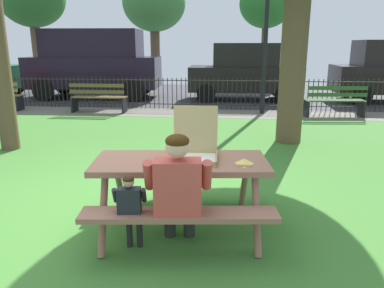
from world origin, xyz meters
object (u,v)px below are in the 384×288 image
(child_at_table, at_px, (131,206))
(park_bench_center, at_px, (99,98))
(far_tree_midleft, at_px, (154,3))
(far_tree_center, at_px, (266,4))
(parked_car_left, at_px, (95,62))
(picnic_table_foreground, at_px, (181,176))
(lamp_post_walkway, at_px, (267,11))
(pizza_box_open, at_px, (195,146))
(parked_car_center, at_px, (245,71))
(adult_at_table, at_px, (178,188))
(pizza_slice_on_table, at_px, (244,163))
(park_bench_right, at_px, (335,102))

(child_at_table, xyz_separation_m, park_bench_center, (-2.91, 7.39, -0.08))
(far_tree_midleft, relative_size, far_tree_center, 1.07)
(parked_car_left, bearing_deg, picnic_table_foreground, -65.62)
(parked_car_left, bearing_deg, lamp_post_walkway, -24.84)
(pizza_box_open, height_order, far_tree_midleft, far_tree_midleft)
(far_tree_center, bearing_deg, parked_car_center, -100.67)
(far_tree_midleft, bearing_deg, pizza_box_open, -77.45)
(adult_at_table, distance_m, park_bench_center, 8.04)
(pizza_slice_on_table, relative_size, far_tree_center, 0.05)
(pizza_box_open, distance_m, parked_car_left, 10.74)
(child_at_table, distance_m, far_tree_center, 17.15)
(parked_car_left, bearing_deg, child_at_table, -68.67)
(lamp_post_walkway, bearing_deg, pizza_box_open, -100.68)
(pizza_slice_on_table, xyz_separation_m, parked_car_center, (0.37, 9.88, 0.23))
(pizza_box_open, relative_size, child_at_table, 0.65)
(adult_at_table, bearing_deg, far_tree_midleft, 101.77)
(child_at_table, bearing_deg, adult_at_table, 10.01)
(park_bench_center, height_order, far_tree_center, far_tree_center)
(adult_at_table, xyz_separation_m, parked_car_left, (-4.49, 10.32, 0.65))
(picnic_table_foreground, xyz_separation_m, parked_car_left, (-4.45, 9.82, 0.71))
(park_bench_center, height_order, far_tree_midleft, far_tree_midleft)
(pizza_slice_on_table, bearing_deg, far_tree_midleft, 104.17)
(adult_at_table, height_order, far_tree_center, far_tree_center)
(picnic_table_foreground, bearing_deg, parked_car_center, 84.02)
(picnic_table_foreground, height_order, adult_at_table, adult_at_table)
(pizza_slice_on_table, bearing_deg, parked_car_center, 87.84)
(picnic_table_foreground, height_order, park_bench_right, park_bench_right)
(far_tree_midleft, bearing_deg, parked_car_center, -54.49)
(park_bench_center, height_order, parked_car_left, parked_car_left)
(adult_at_table, bearing_deg, park_bench_right, 65.40)
(pizza_box_open, distance_m, far_tree_midleft, 16.59)
(picnic_table_foreground, xyz_separation_m, far_tree_midleft, (-3.41, 16.04, 3.34))
(park_bench_center, height_order, parked_car_center, parked_car_center)
(picnic_table_foreground, bearing_deg, child_at_table, -124.19)
(lamp_post_walkway, distance_m, parked_car_center, 3.30)
(park_bench_right, bearing_deg, far_tree_center, 97.34)
(park_bench_right, bearing_deg, far_tree_midleft, 126.38)
(pizza_slice_on_table, bearing_deg, lamp_post_walkway, 83.64)
(lamp_post_walkway, distance_m, far_tree_center, 9.04)
(picnic_table_foreground, height_order, lamp_post_walkway, lamp_post_walkway)
(child_at_table, distance_m, park_bench_center, 7.94)
(pizza_slice_on_table, height_order, park_bench_right, park_bench_right)
(pizza_box_open, xyz_separation_m, far_tree_midleft, (-3.54, 15.92, 3.05))
(far_tree_midleft, distance_m, far_tree_center, 5.61)
(far_tree_midleft, xyz_separation_m, far_tree_center, (5.61, 0.00, -0.09))
(far_tree_center, bearing_deg, parked_car_left, -136.94)
(parked_car_center, bearing_deg, lamp_post_walkway, -81.19)
(child_at_table, height_order, parked_car_center, parked_car_center)
(parked_car_left, xyz_separation_m, far_tree_midleft, (1.04, 6.22, 2.63))
(park_bench_center, bearing_deg, child_at_table, -68.51)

